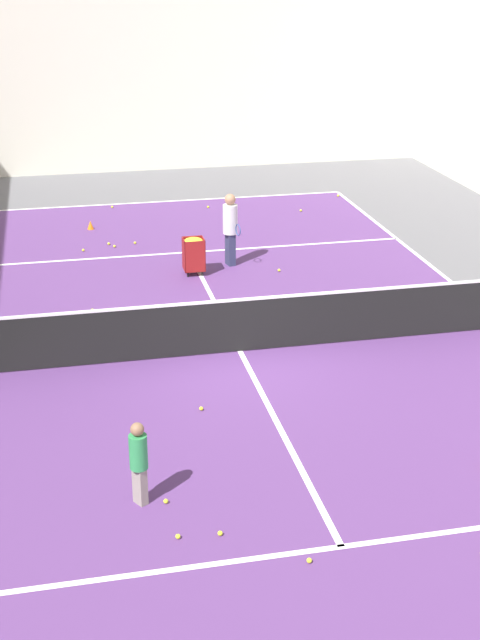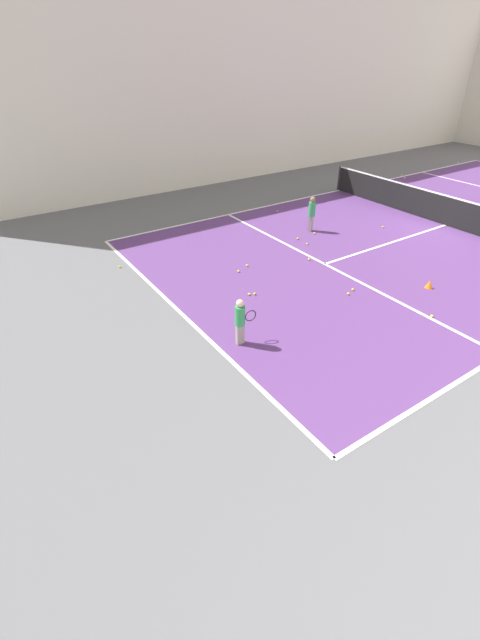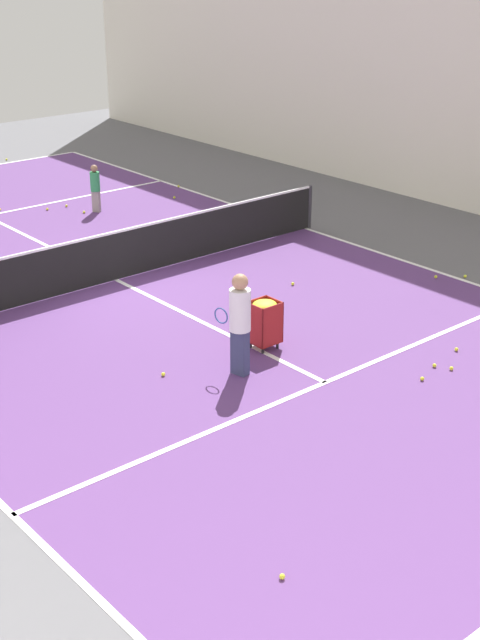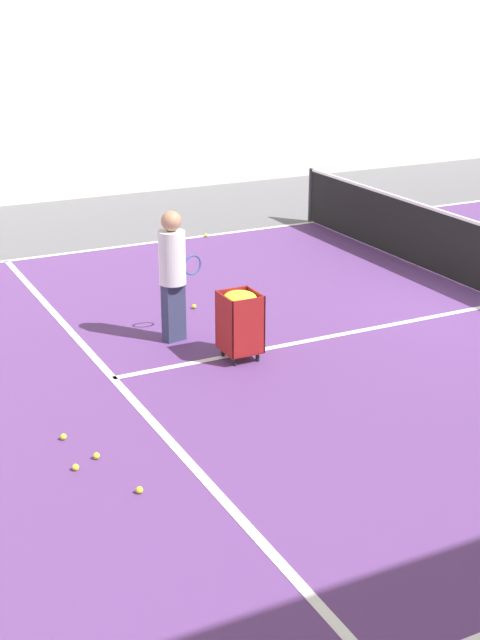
# 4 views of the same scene
# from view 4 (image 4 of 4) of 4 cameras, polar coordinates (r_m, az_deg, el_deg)

# --- Properties ---
(line_sideline_right) EXTENTS (0.10, 22.63, 0.00)m
(line_sideline_right) POSITION_cam_4_polar(r_m,az_deg,el_deg) (18.33, 4.68, 6.26)
(line_sideline_right) COLOR white
(line_sideline_right) RESTS_ON ground
(line_service_far) EXTENTS (11.25, 0.10, 0.00)m
(line_service_far) POSITION_cam_4_polar(r_m,az_deg,el_deg) (10.95, -8.13, -3.71)
(line_service_far) COLOR white
(line_service_far) RESTS_ON ground
(coach_at_net) EXTENTS (0.42, 0.69, 1.78)m
(coach_at_net) POSITION_cam_4_polar(r_m,az_deg,el_deg) (11.72, -4.33, 3.37)
(coach_at_net) COLOR #2D3351
(coach_at_net) RESTS_ON ground
(ball_cart) EXTENTS (0.49, 0.46, 0.90)m
(ball_cart) POSITION_cam_4_polar(r_m,az_deg,el_deg) (11.19, 0.00, 0.44)
(ball_cart) COLOR maroon
(ball_cart) RESTS_ON ground
(tennis_ball_10) EXTENTS (0.07, 0.07, 0.07)m
(tennis_ball_10) POSITION_cam_4_polar(r_m,az_deg,el_deg) (17.15, -2.19, 5.45)
(tennis_ball_10) COLOR yellow
(tennis_ball_10) RESTS_ON ground
(tennis_ball_14) EXTENTS (0.07, 0.07, 0.07)m
(tennis_ball_14) POSITION_cam_4_polar(r_m,az_deg,el_deg) (9.16, -9.17, -8.57)
(tennis_ball_14) COLOR yellow
(tennis_ball_14) RESTS_ON ground
(tennis_ball_15) EXTENTS (0.07, 0.07, 0.07)m
(tennis_ball_15) POSITION_cam_4_polar(r_m,az_deg,el_deg) (13.22, -2.96, 0.88)
(tennis_ball_15) COLOR yellow
(tennis_ball_15) RESTS_ON ground
(tennis_ball_17) EXTENTS (0.07, 0.07, 0.07)m
(tennis_ball_17) POSITION_cam_4_polar(r_m,az_deg,el_deg) (8.53, -6.45, -10.76)
(tennis_ball_17) COLOR yellow
(tennis_ball_17) RESTS_ON ground
(tennis_ball_18) EXTENTS (0.07, 0.07, 0.07)m
(tennis_ball_18) POSITION_cam_4_polar(r_m,az_deg,el_deg) (9.59, -11.24, -7.34)
(tennis_ball_18) COLOR yellow
(tennis_ball_18) RESTS_ON ground
(tennis_ball_25) EXTENTS (0.07, 0.07, 0.07)m
(tennis_ball_25) POSITION_cam_4_polar(r_m,az_deg,el_deg) (8.99, -10.48, -9.25)
(tennis_ball_25) COLOR yellow
(tennis_ball_25) RESTS_ON ground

